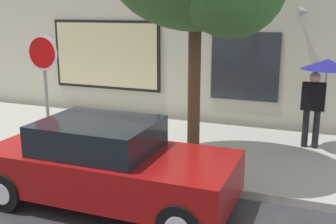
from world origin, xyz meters
TOP-DOWN VIEW (x-y plane):
  - ground_plane at (0.00, 0.00)m, footprint 60.00×60.00m
  - sidewalk at (0.00, 3.00)m, footprint 20.00×4.00m
  - parked_car at (0.82, 0.01)m, footprint 4.07×1.82m
  - pedestrian_with_umbrella at (3.95, 3.85)m, footprint 1.10×1.10m
  - stop_sign at (-1.69, 1.77)m, footprint 0.76×0.10m

SIDE VIEW (x-z plane):
  - ground_plane at x=0.00m, z-range 0.00..0.00m
  - sidewalk at x=0.00m, z-range 0.00..0.15m
  - parked_car at x=0.82m, z-range -0.01..1.41m
  - pedestrian_with_umbrella at x=3.95m, z-range 0.77..2.76m
  - stop_sign at x=-1.69m, z-range 0.66..3.15m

